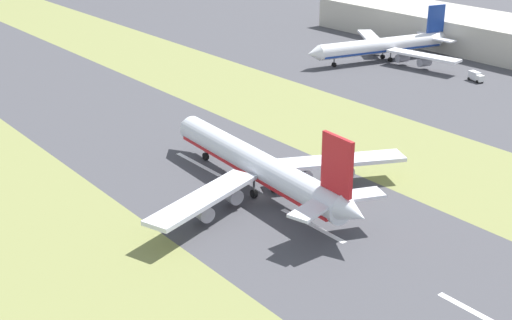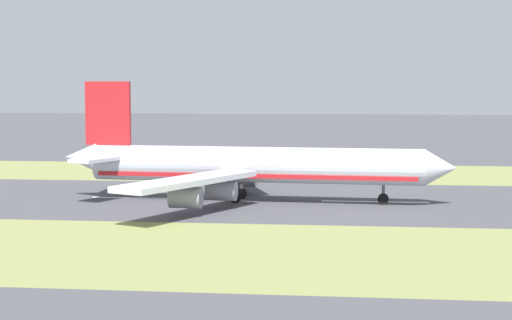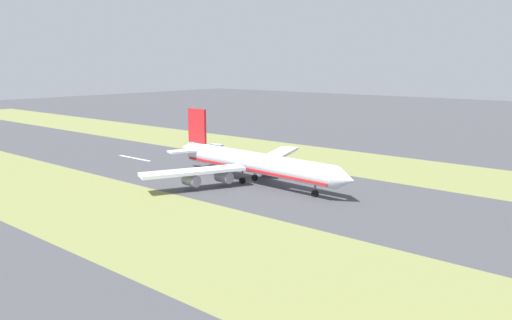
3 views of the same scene
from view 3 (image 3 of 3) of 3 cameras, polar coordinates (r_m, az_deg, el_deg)
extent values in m
plane|color=#424247|center=(148.73, -0.60, -2.39)|extent=(800.00, 800.00, 0.00)
cube|color=olive|center=(184.53, 8.51, 0.11)|extent=(40.00, 600.00, 0.01)
cube|color=olive|center=(119.34, -14.85, -6.14)|extent=(40.00, 600.00, 0.01)
cube|color=silver|center=(189.61, -13.72, 0.21)|extent=(1.20, 18.00, 0.01)
cube|color=silver|center=(159.72, -5.13, -1.50)|extent=(1.20, 18.00, 0.01)
cube|color=silver|center=(135.15, 7.00, -3.84)|extent=(1.20, 18.00, 0.01)
cylinder|color=silver|center=(143.99, 0.00, -0.31)|extent=(9.37, 56.26, 6.00)
cone|color=silver|center=(125.50, 10.19, -2.18)|extent=(6.17, 5.35, 5.88)
cone|color=silver|center=(166.31, -7.79, 1.39)|extent=(5.45, 6.30, 5.10)
cube|color=red|center=(144.32, 0.00, -0.95)|extent=(8.94, 54.01, 0.70)
cube|color=silver|center=(161.67, 2.40, 0.60)|extent=(29.40, 14.91, 0.90)
cube|color=silver|center=(137.65, -7.21, -1.31)|extent=(28.76, 17.89, 0.90)
cylinder|color=#93939E|center=(153.80, 1.22, -0.86)|extent=(3.48, 4.98, 3.20)
cylinder|color=#93939E|center=(162.68, 2.43, -0.21)|extent=(3.48, 4.98, 3.20)
cylinder|color=#93939E|center=(141.27, -3.69, -1.95)|extent=(3.48, 4.98, 3.20)
cylinder|color=#93939E|center=(138.10, -7.42, -2.32)|extent=(3.48, 4.98, 3.20)
cube|color=red|center=(161.38, -6.74, 3.89)|extent=(1.28, 8.03, 11.00)
cube|color=silver|center=(165.99, -5.23, 1.50)|extent=(10.78, 6.77, 0.60)
cube|color=silver|center=(159.04, -8.20, 1.02)|extent=(10.92, 7.75, 0.60)
cylinder|color=#59595E|center=(131.46, 6.77, -3.14)|extent=(0.50, 0.50, 3.20)
cylinder|color=black|center=(131.86, 6.75, -3.81)|extent=(1.01, 1.85, 1.80)
cylinder|color=#59595E|center=(148.62, -0.15, -1.41)|extent=(0.50, 0.50, 3.20)
cylinder|color=black|center=(148.97, -0.15, -2.01)|extent=(1.01, 1.85, 1.80)
cylinder|color=#59595E|center=(144.98, -1.57, -1.73)|extent=(0.50, 0.50, 3.20)
cylinder|color=black|center=(145.34, -1.57, -2.35)|extent=(1.01, 1.85, 1.80)
camera|label=1|loc=(282.32, -6.28, 16.90)|focal=50.00mm
camera|label=2|loc=(82.64, -73.10, -6.96)|focal=60.00mm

